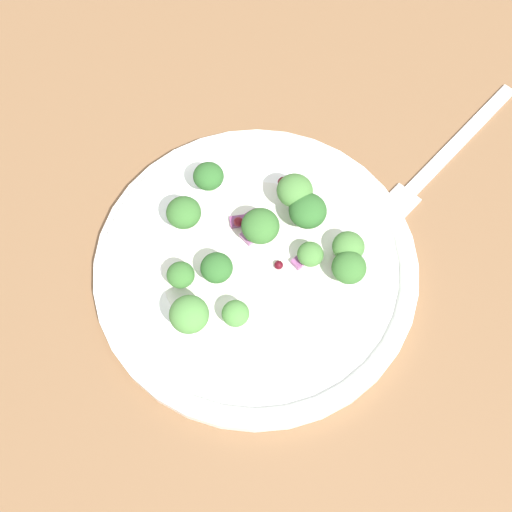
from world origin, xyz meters
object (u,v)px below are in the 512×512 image
object	(u,v)px
broccoli_floret_1	(308,211)
fork	(442,159)
plate	(256,266)
broccoli_floret_0	(260,226)
broccoli_floret_2	(236,314)

from	to	relation	value
broccoli_floret_1	fork	bearing A→B (deg)	-70.97
plate	broccoli_floret_1	size ratio (longest dim) A/B	8.47
plate	broccoli_floret_0	xyz separation A→B (cm)	(2.02, -0.73, 2.68)
broccoli_floret_1	plate	bearing A→B (deg)	120.23
broccoli_floret_2	broccoli_floret_1	bearing A→B (deg)	-44.73
broccoli_floret_0	broccoli_floret_2	world-z (taller)	broccoli_floret_0
plate	broccoli_floret_1	distance (cm)	5.93
plate	broccoli_floret_2	bearing A→B (deg)	151.51
plate	broccoli_floret_2	xyz separation A→B (cm)	(-4.36, 2.37, 1.94)
broccoli_floret_0	broccoli_floret_2	distance (cm)	7.13
fork	broccoli_floret_2	bearing A→B (deg)	119.89
broccoli_floret_1	fork	size ratio (longest dim) A/B	0.19
broccoli_floret_0	broccoli_floret_2	xyz separation A→B (cm)	(-6.38, 3.10, -0.74)
plate	broccoli_floret_0	world-z (taller)	broccoli_floret_0
broccoli_floret_0	fork	xyz separation A→B (cm)	(5.23, -17.10, -3.29)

